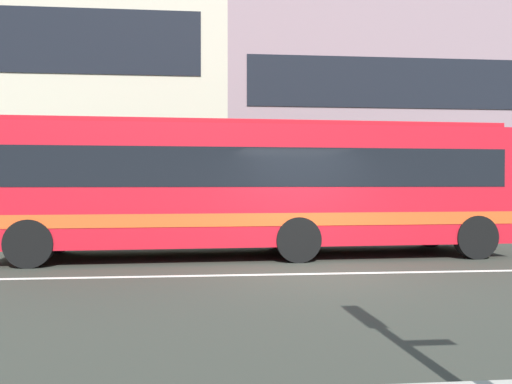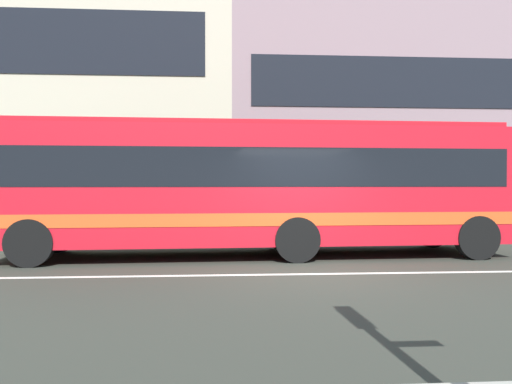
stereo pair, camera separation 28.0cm
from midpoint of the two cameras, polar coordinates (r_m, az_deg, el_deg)
ground_plane at (r=10.24m, az=5.79°, el=-8.81°), size 160.00×160.00×0.00m
lane_centre_line at (r=10.24m, az=5.79°, el=-8.79°), size 60.00×0.16×0.01m
hedge_row_far at (r=16.63m, az=-4.75°, el=-3.04°), size 18.28×1.10×1.17m
apartment_block_right at (r=27.41m, az=15.38°, el=7.40°), size 18.00×11.41×9.69m
transit_bus at (r=12.60m, az=-0.46°, el=0.94°), size 11.89×3.02×3.14m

